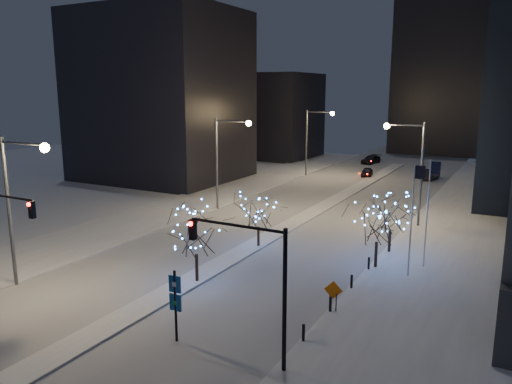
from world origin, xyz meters
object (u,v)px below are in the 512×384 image
Objects in this scene: car_near at (367,172)px; holiday_tree_plaza_far at (391,213)px; street_lamp_w_near at (18,193)px; holiday_tree_median_near at (196,232)px; wayfinding_sign at (175,298)px; construction_sign at (333,293)px; street_lamp_w_far at (313,133)px; holiday_tree_median_far at (258,211)px; car_far at (371,159)px; holiday_tree_plaza_near at (378,222)px; street_lamp_w_mid at (225,151)px; street_lamp_east at (412,160)px; traffic_signal_east at (254,271)px; car_mid at (430,174)px.

holiday_tree_plaza_far is (12.00, -34.94, 2.69)m from car_near.
holiday_tree_median_near is at bearing 33.32° from street_lamp_w_near.
wayfinding_sign is 2.12× the size of construction_sign.
street_lamp_w_near is at bearing -168.00° from construction_sign.
street_lamp_w_far is 2.16× the size of holiday_tree_median_far.
holiday_tree_plaza_near reaches higher than car_far.
holiday_tree_median_near is 8.89m from holiday_tree_median_far.
street_lamp_w_mid is 1.85× the size of holiday_tree_median_near.
car_near is at bearing 92.96° from holiday_tree_median_far.
street_lamp_w_mid is at bearing 90.00° from street_lamp_w_near.
holiday_tree_plaza_far is at bearing 70.28° from wayfinding_sign.
construction_sign is (19.24, -18.84, -5.24)m from street_lamp_w_mid.
car_near is (7.44, 28.71, -5.85)m from street_lamp_w_mid.
street_lamp_w_mid is at bearing -171.04° from street_lamp_east.
traffic_signal_east is at bearing -106.51° from construction_sign.
construction_sign is at bearing 17.75° from street_lamp_w_near.
holiday_tree_plaza_far is (0.42, -9.23, -3.11)m from street_lamp_east.
street_lamp_w_far is at bearing 102.16° from holiday_tree_median_near.
holiday_tree_plaza_near is (0.42, -13.28, -2.88)m from street_lamp_east.
traffic_signal_east is 1.51× the size of holiday_tree_median_far.
holiday_tree_median_far is at bearing -96.67° from car_near.
holiday_tree_median_near is at bearing -63.34° from street_lamp_w_mid.
construction_sign is (6.02, 7.16, -1.14)m from wayfinding_sign.
street_lamp_w_far reaches higher than holiday_tree_plaza_far.
car_far is (4.19, 67.30, -5.77)m from street_lamp_w_near.
street_lamp_w_mid is 2.16× the size of holiday_tree_median_far.
street_lamp_w_mid is 1.00× the size of street_lamp_w_far.
holiday_tree_plaza_far reaches higher than car_far.
holiday_tree_plaza_near is at bearing 84.33° from traffic_signal_east.
street_lamp_w_mid is at bearing -86.83° from car_far.
holiday_tree_median_far is at bearing 117.69° from traffic_signal_east.
street_lamp_w_near is 1.43× the size of traffic_signal_east.
street_lamp_east is 9.75m from holiday_tree_plaza_far.
car_near is 47.64m from holiday_tree_median_near.
holiday_tree_median_far is at bearing -74.88° from street_lamp_w_far.
street_lamp_east reaches higher than construction_sign.
holiday_tree_median_near is 2.92× the size of construction_sign.
holiday_tree_median_near is at bearing -90.00° from holiday_tree_median_far.
holiday_tree_median_far is at bearing 90.00° from holiday_tree_median_near.
holiday_tree_median_far is at bearing 177.95° from holiday_tree_plaza_near.
car_far is at bearing 94.91° from holiday_tree_median_near.
traffic_signal_east reaches higher than holiday_tree_plaza_far.
holiday_tree_median_far reaches higher than construction_sign.
wayfinding_sign is (-4.66, 0.00, -2.35)m from traffic_signal_east.
street_lamp_w_near is 50.00m from street_lamp_w_far.
traffic_signal_east is 1.83× the size of car_near.
holiday_tree_plaza_far is (19.44, 18.77, -3.16)m from street_lamp_w_near.
construction_sign is (19.24, -43.84, -5.24)m from street_lamp_w_far.
holiday_tree_median_far is (-8.44, 16.08, -1.62)m from traffic_signal_east.
car_mid is at bearing 18.12° from street_lamp_w_far.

